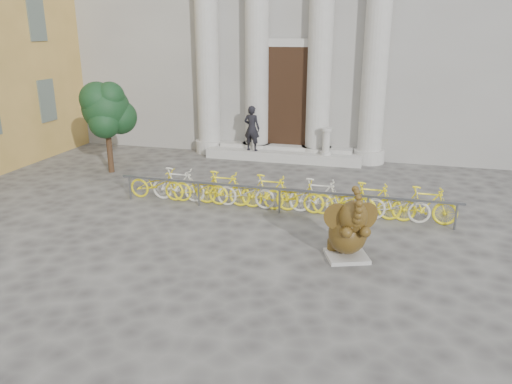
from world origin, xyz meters
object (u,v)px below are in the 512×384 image
(elephant_statue, at_px, (349,232))
(tree, at_px, (106,110))
(pedestrian, at_px, (252,128))
(bike_rack, at_px, (281,193))

(elephant_statue, relative_size, tree, 0.56)
(pedestrian, bearing_deg, tree, 43.71)
(tree, bearing_deg, bike_rack, -18.65)
(tree, bearing_deg, pedestrian, 35.39)
(bike_rack, relative_size, tree, 2.98)
(tree, distance_m, pedestrian, 5.36)
(bike_rack, height_order, tree, tree)
(tree, relative_size, pedestrian, 1.83)
(bike_rack, height_order, pedestrian, pedestrian)
(elephant_statue, xyz_separation_m, tree, (-8.71, 4.88, 1.57))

